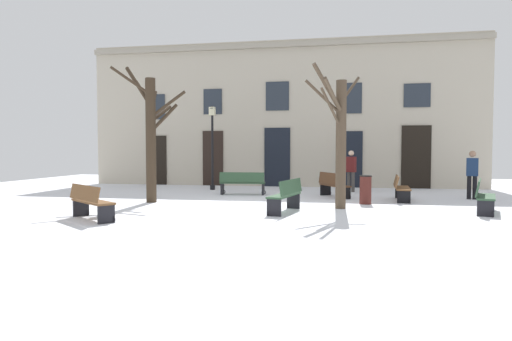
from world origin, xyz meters
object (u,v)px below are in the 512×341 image
Objects in this scene: tree_near_facade at (340,137)px; person_by_shop_door at (472,172)px; bench_far_corner at (286,195)px; bench_near_center_tree at (242,183)px; streetlamp at (212,138)px; litter_bin at (365,190)px; bench_facing_shops at (91,202)px; bench_back_to_back_left at (333,185)px; bench_back_to_back_right at (484,196)px; tree_left_of_center at (151,132)px; bench_near_lamp at (401,188)px; person_strolling at (351,169)px.

tree_near_facade is 5.77m from person_by_shop_door.
bench_near_center_tree is (-2.22, 4.48, -0.03)m from bench_far_corner.
streetlamp is 10.20m from person_by_shop_door.
streetlamp is 7.61m from litter_bin.
bench_far_corner is (-1.44, -1.05, -1.63)m from tree_near_facade.
tree_near_facade is 7.56m from streetlamp.
bench_facing_shops is (-4.59, -2.22, -0.03)m from bench_far_corner.
bench_back_to_back_left is (5.17, -2.14, -1.77)m from streetlamp.
tree_left_of_center is at bearing 103.40° from bench_back_to_back_right.
bench_back_to_back_right is at bearing -157.28° from bench_back_to_back_left.
bench_facing_shops is 0.99× the size of bench_back_to_back_left.
bench_back_to_back_right is (10.00, -0.66, -1.84)m from tree_left_of_center.
streetlamp reaches higher than bench_back_to_back_right.
tree_left_of_center reaches higher than bench_near_lamp.
bench_back_to_back_left is (-0.21, 3.16, -1.66)m from tree_near_facade.
tree_near_facade is at bearing 155.25° from bench_back_to_back_left.
bench_back_to_back_left is (5.88, 2.64, -1.86)m from tree_left_of_center.
bench_near_lamp is 1.01× the size of person_by_shop_door.
litter_bin is 0.54× the size of person_by_shop_door.
bench_near_lamp is 0.92× the size of bench_far_corner.
bench_facing_shops is at bearing -52.53° from bench_far_corner.
bench_far_corner reaches higher than bench_back_to_back_right.
litter_bin is (6.92, 0.75, -1.84)m from tree_left_of_center.
tree_near_facade is at bearing -114.22° from bench_facing_shops.
litter_bin reaches higher than bench_back_to_back_right.
person_by_shop_door is at bearing 36.43° from tree_near_facade.
bench_back_to_back_right is 1.05× the size of bench_near_lamp.
streetlamp is at bearing -57.03° from bench_facing_shops.
tree_near_facade reaches higher than bench_far_corner.
litter_bin is 0.51× the size of bench_back_to_back_right.
tree_left_of_center is 2.69× the size of person_by_shop_door.
bench_near_lamp is at bearing 50.23° from tree_near_facade.
bench_near_center_tree is at bearing -141.99° from bench_far_corner.
bench_back_to_back_right is at bearing 111.38° from bench_far_corner.
person_strolling is (1.90, 6.43, 0.46)m from bench_far_corner.
bench_facing_shops is (0.07, -3.80, -1.85)m from tree_left_of_center.
litter_bin is 8.22m from bench_facing_shops.
streetlamp is 2.05× the size of bench_near_center_tree.
tree_left_of_center is 4.97× the size of litter_bin.
person_by_shop_door is (4.55, 3.35, -1.17)m from tree_near_facade.
bench_facing_shops is at bearing -88.99° from tree_left_of_center.
bench_back_to_back_left is 4.79m from person_by_shop_door.
tree_left_of_center reaches higher than bench_back_to_back_left.
bench_near_center_tree reaches higher than bench_near_lamp.
tree_near_facade is at bearing -4.91° from tree_left_of_center.
bench_back_to_back_left is at bearing -162.02° from person_by_shop_door.
litter_bin is 4.97m from bench_near_center_tree.
person_by_shop_door is (4.08, -2.02, 0.00)m from person_strolling.
streetlamp is 3.10m from bench_near_center_tree.
bench_back_to_back_left is 0.97× the size of person_strolling.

